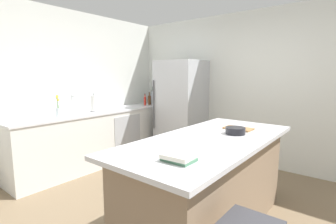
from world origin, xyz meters
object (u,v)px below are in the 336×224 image
(kitchen_island, at_px, (209,183))
(cookbook_stack, at_px, (179,157))
(mixing_bowl, at_px, (235,131))
(hot_sauce_bottle, at_px, (145,101))
(flower_vase, at_px, (58,110))
(cutting_board, at_px, (238,128))
(wine_bottle, at_px, (153,97))
(refrigerator, at_px, (181,109))
(syrup_bottle, at_px, (149,100))
(paper_towel_roll, at_px, (94,104))
(soda_bottle, at_px, (152,99))
(sink_faucet, at_px, (73,104))

(kitchen_island, xyz_separation_m, cookbook_stack, (0.15, -0.72, 0.49))
(cookbook_stack, bearing_deg, mixing_bowl, 91.58)
(cookbook_stack, bearing_deg, hot_sauce_bottle, 137.83)
(flower_vase, relative_size, cutting_board, 1.04)
(wine_bottle, height_order, cookbook_stack, wine_bottle)
(refrigerator, distance_m, syrup_bottle, 0.80)
(paper_towel_roll, distance_m, cookbook_stack, 2.81)
(soda_bottle, height_order, syrup_bottle, soda_bottle)
(paper_towel_roll, relative_size, hot_sauce_bottle, 1.33)
(paper_towel_roll, distance_m, syrup_bottle, 1.32)
(wine_bottle, distance_m, syrup_bottle, 0.22)
(paper_towel_roll, distance_m, mixing_bowl, 2.56)
(sink_faucet, height_order, soda_bottle, sink_faucet)
(paper_towel_roll, relative_size, cookbook_stack, 1.36)
(paper_towel_roll, height_order, soda_bottle, paper_towel_roll)
(mixing_bowl, bearing_deg, sink_faucet, -173.77)
(refrigerator, bearing_deg, flower_vase, -111.45)
(wine_bottle, xyz_separation_m, cutting_board, (2.52, -1.34, -0.12))
(flower_vase, distance_m, hot_sauce_bottle, 1.88)
(kitchen_island, distance_m, mixing_bowl, 0.60)
(refrigerator, relative_size, wine_bottle, 4.94)
(hot_sauce_bottle, bearing_deg, wine_bottle, 98.21)
(kitchen_island, xyz_separation_m, syrup_bottle, (-2.38, 1.70, 0.55))
(soda_bottle, bearing_deg, refrigerator, -4.11)
(kitchen_island, height_order, sink_faucet, sink_faucet)
(flower_vase, bearing_deg, hot_sauce_bottle, 91.24)
(kitchen_island, height_order, flower_vase, flower_vase)
(soda_bottle, height_order, hot_sauce_bottle, soda_bottle)
(syrup_bottle, distance_m, cutting_board, 2.69)
(kitchen_island, relative_size, paper_towel_roll, 6.90)
(hot_sauce_bottle, bearing_deg, soda_bottle, 79.68)
(refrigerator, relative_size, flower_vase, 5.53)
(cookbook_stack, height_order, cutting_board, cookbook_stack)
(wine_bottle, height_order, soda_bottle, wine_bottle)
(wine_bottle, bearing_deg, flower_vase, -87.83)
(flower_vase, distance_m, mixing_bowl, 2.57)
(refrigerator, bearing_deg, cutting_board, -35.54)
(soda_bottle, relative_size, cutting_board, 0.92)
(refrigerator, bearing_deg, wine_bottle, 169.22)
(syrup_bottle, height_order, hot_sauce_bottle, syrup_bottle)
(kitchen_island, xyz_separation_m, hot_sauce_bottle, (-2.42, 1.61, 0.54))
(sink_faucet, relative_size, hot_sauce_bottle, 1.28)
(paper_towel_roll, bearing_deg, refrigerator, 58.01)
(paper_towel_roll, bearing_deg, soda_bottle, 88.12)
(paper_towel_roll, relative_size, syrup_bottle, 1.18)
(kitchen_island, xyz_separation_m, wine_bottle, (-2.46, 1.90, 0.59))
(paper_towel_roll, distance_m, soda_bottle, 1.41)
(refrigerator, relative_size, paper_towel_roll, 5.79)
(soda_bottle, xyz_separation_m, cutting_board, (2.44, -1.23, -0.10))
(cookbook_stack, distance_m, cutting_board, 1.28)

